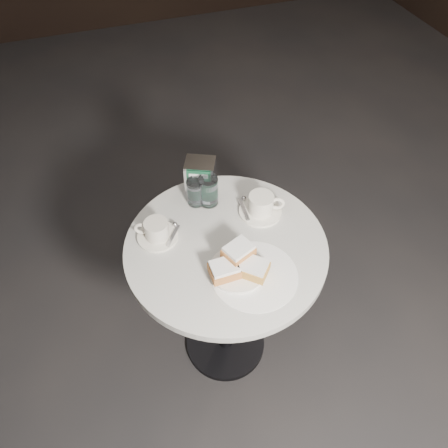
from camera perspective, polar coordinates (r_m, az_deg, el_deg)
The scene contains 9 objects.
ground at distance 2.13m, azimuth 0.18°, elevation -15.37°, with size 7.00×7.00×0.00m, color black.
cafe_table at distance 1.66m, azimuth 0.23°, elevation -7.00°, with size 0.70×0.70×0.74m.
sugar_spill at distance 1.42m, azimuth 4.01°, elevation -6.66°, with size 0.28×0.28×0.00m, color white.
beignet_plate at distance 1.40m, azimuth 1.88°, elevation -5.41°, with size 0.23×0.23×0.09m.
coffee_cup_left at distance 1.51m, azimuth -8.81°, elevation -0.92°, with size 0.19×0.19×0.07m.
coffee_cup_right at distance 1.58m, azimuth 4.88°, elevation 2.42°, with size 0.20×0.20×0.08m.
water_glass_left at distance 1.60m, azimuth -3.71°, elevation 4.15°, with size 0.07×0.07×0.10m.
water_glass_right at distance 1.59m, azimuth -2.05°, elevation 4.31°, with size 0.08×0.08×0.12m.
napkin_dispenser at distance 1.65m, azimuth -3.09°, elevation 6.36°, with size 0.14×0.13×0.13m.
Camera 1 is at (-0.31, -0.88, 1.91)m, focal length 35.00 mm.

